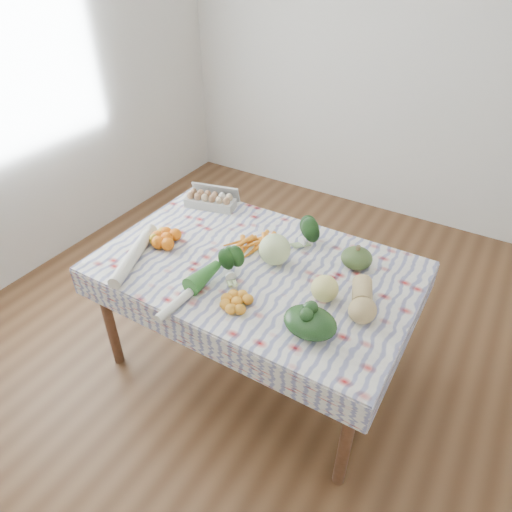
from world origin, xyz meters
TOP-DOWN VIEW (x-y plane):
  - ground at (0.00, 0.00)m, footprint 4.50×4.50m
  - wall_back at (0.00, 2.25)m, footprint 4.00×0.04m
  - dining_table at (0.00, 0.00)m, footprint 1.60×1.00m
  - tablecloth at (0.00, 0.00)m, footprint 1.66×1.06m
  - egg_carton at (-0.56, 0.37)m, footprint 0.34×0.20m
  - carrot_bunch at (-0.10, 0.10)m, footprint 0.27×0.25m
  - kale_bunch at (0.15, 0.32)m, footprint 0.19×0.18m
  - kabocha_squash at (0.46, 0.26)m, footprint 0.18×0.18m
  - cabbage at (0.07, 0.07)m, footprint 0.21×0.21m
  - butternut_squash at (0.60, -0.04)m, footprint 0.22×0.30m
  - orange_cluster at (-0.53, -0.09)m, footprint 0.28×0.28m
  - broccoli at (-0.06, -0.16)m, footprint 0.20×0.20m
  - mandarin_cluster at (0.09, -0.32)m, footprint 0.20×0.20m
  - grapefruit at (0.42, -0.07)m, footprint 0.16×0.16m
  - spinach_bag at (0.45, -0.29)m, footprint 0.27×0.23m
  - daikon at (-0.57, -0.32)m, footprint 0.23×0.46m
  - leek at (-0.15, -0.38)m, footprint 0.07×0.44m

SIDE VIEW (x-z plane):
  - ground at x=0.00m, z-range 0.00..0.00m
  - dining_table at x=0.00m, z-range 0.30..1.05m
  - tablecloth at x=0.00m, z-range 0.75..0.76m
  - carrot_bunch at x=-0.10m, z-range 0.76..0.81m
  - leek at x=-0.15m, z-range 0.76..0.81m
  - mandarin_cluster at x=0.09m, z-range 0.76..0.82m
  - daikon at x=-0.57m, z-range 0.76..0.83m
  - orange_cluster at x=-0.53m, z-range 0.76..0.84m
  - egg_carton at x=-0.56m, z-range 0.76..0.85m
  - broccoli at x=-0.06m, z-range 0.76..0.86m
  - spinach_bag at x=0.45m, z-range 0.76..0.87m
  - kabocha_squash at x=0.46m, z-range 0.76..0.87m
  - butternut_squash at x=0.60m, z-range 0.76..0.89m
  - grapefruit at x=0.42m, z-range 0.76..0.89m
  - kale_bunch at x=0.15m, z-range 0.76..0.90m
  - cabbage at x=0.07m, z-range 0.76..0.93m
  - wall_back at x=0.00m, z-range 0.00..2.80m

